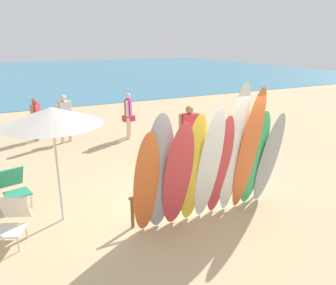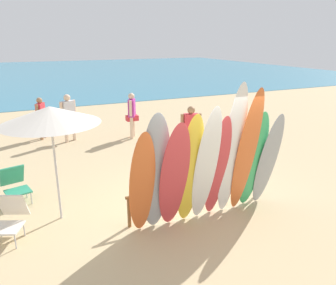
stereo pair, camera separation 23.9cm
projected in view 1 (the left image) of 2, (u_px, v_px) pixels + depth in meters
ground at (73, 102)px, 18.89m from camera, size 60.00×60.00×0.00m
ocean_water at (40, 73)px, 34.63m from camera, size 60.00×40.00×0.02m
surfboard_rack at (201, 187)px, 6.78m from camera, size 3.19×0.07×0.66m
surfboard_orange_0 at (146, 184)px, 5.75m from camera, size 0.50×0.48×2.05m
surfboard_grey_1 at (159, 174)px, 5.82m from camera, size 0.61×0.52×2.34m
surfboard_red_2 at (178, 177)px, 5.91m from camera, size 0.58×0.58×2.18m
surfboard_yellow_3 at (193, 171)px, 6.04m from camera, size 0.52×0.56×2.29m
surfboard_white_4 at (209, 166)px, 6.09m from camera, size 0.48×0.67×2.42m
surfboard_red_5 at (220, 167)px, 6.35m from camera, size 0.47×0.52×2.18m
surfboard_white_6 at (234, 151)px, 6.34m from camera, size 0.48×0.56×2.78m
surfboard_orange_7 at (248, 152)px, 6.45m from camera, size 0.48×0.63×2.67m
surfboard_green_8 at (255, 160)px, 6.74m from camera, size 0.54×0.53×2.18m
surfboard_grey_9 at (269, 159)px, 6.83m from camera, size 0.47×0.58×2.12m
beachgoer_midbeach at (64, 115)px, 11.21m from camera, size 0.57×0.39×1.68m
beachgoer_by_water at (189, 129)px, 9.56m from camera, size 0.60×0.32×1.64m
beachgoer_near_rack at (36, 116)px, 11.50m from camera, size 0.39×0.51×1.51m
beachgoer_photographing at (128, 112)px, 11.71m from camera, size 0.43×0.56×1.65m
beach_chair_red at (14, 185)px, 7.11m from camera, size 0.66×0.82×0.80m
beach_chair_blue at (12, 218)px, 5.78m from camera, size 0.73×0.83×0.82m
beach_umbrella at (52, 116)px, 5.91m from camera, size 1.84×1.84×2.31m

